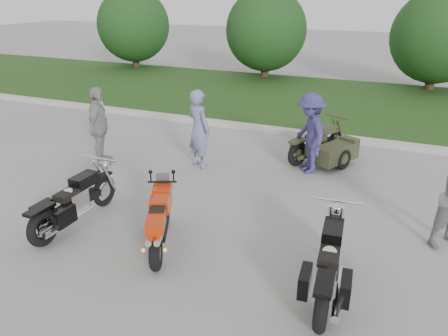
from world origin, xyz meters
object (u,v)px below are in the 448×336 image
at_px(person_stripe, 199,129).
at_px(person_back, 99,126).
at_px(cruiser_right, 329,267).
at_px(person_denim, 310,133).
at_px(sportbike_red, 159,220).
at_px(cruiser_left, 72,204).
at_px(cruiser_sidecar, 327,149).

distance_m(person_stripe, person_back, 2.37).
height_order(cruiser_right, person_denim, person_denim).
xyz_separation_m(person_stripe, person_back, (-2.25, -0.75, 0.00)).
distance_m(sportbike_red, cruiser_left, 1.79).
relative_size(cruiser_right, person_back, 1.21).
distance_m(person_denim, person_back, 4.91).
relative_size(cruiser_left, cruiser_right, 0.97).
bearing_deg(cruiser_right, sportbike_red, 172.43).
bearing_deg(person_denim, cruiser_left, -72.89).
bearing_deg(cruiser_left, person_denim, 52.65).
xyz_separation_m(cruiser_left, cruiser_sidecar, (3.59, 4.78, -0.06)).
height_order(sportbike_red, person_stripe, person_stripe).
bearing_deg(cruiser_sidecar, cruiser_right, -52.52).
bearing_deg(person_denim, cruiser_right, -17.92).
bearing_deg(person_denim, sportbike_red, -54.19).
relative_size(cruiser_sidecar, person_back, 1.04).
relative_size(cruiser_left, person_back, 1.18).
relative_size(cruiser_left, person_stripe, 1.18).
xyz_separation_m(cruiser_right, cruiser_sidecar, (-0.94, 4.90, -0.07)).
height_order(cruiser_left, person_denim, person_denim).
height_order(cruiser_sidecar, person_denim, person_denim).
height_order(sportbike_red, cruiser_left, sportbike_red).
distance_m(cruiser_sidecar, person_denim, 0.92).
xyz_separation_m(sportbike_red, cruiser_sidecar, (1.80, 4.78, -0.13)).
height_order(cruiser_left, cruiser_right, cruiser_right).
bearing_deg(cruiser_sidecar, sportbike_red, -83.99).
bearing_deg(person_stripe, cruiser_sidecar, -126.68).
bearing_deg(cruiser_left, cruiser_sidecar, 54.13).
xyz_separation_m(cruiser_left, cruiser_right, (4.53, -0.12, 0.01)).
bearing_deg(person_back, person_denim, -93.92).
bearing_deg(person_stripe, cruiser_right, 163.54).
height_order(cruiser_right, person_back, person_back).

